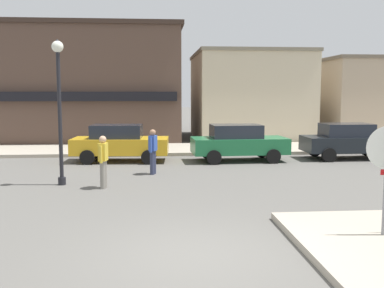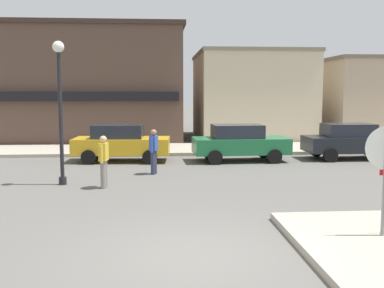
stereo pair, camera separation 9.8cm
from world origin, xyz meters
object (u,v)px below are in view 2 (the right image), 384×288
object	(u,v)px
parked_car_third	(350,141)
parked_car_second	(240,142)
pedestrian_crossing_near	(104,160)
lamp_post	(60,91)
parked_car_nearest	(121,142)
pedestrian_crossing_far	(154,150)

from	to	relation	value
parked_car_third	parked_car_second	bearing A→B (deg)	-177.19
parked_car_third	pedestrian_crossing_near	xyz separation A→B (m)	(-10.05, -5.29, 0.06)
pedestrian_crossing_near	parked_car_third	bearing A→B (deg)	27.76
lamp_post	parked_car_nearest	size ratio (longest dim) A/B	1.11
lamp_post	parked_car_nearest	distance (m)	5.40
parked_car_third	pedestrian_crossing_near	bearing A→B (deg)	-152.24
lamp_post	parked_car_nearest	xyz separation A→B (m)	(1.46, 4.73, -2.15)
parked_car_second	pedestrian_crossing_far	bearing A→B (deg)	-142.18
lamp_post	pedestrian_crossing_far	distance (m)	3.91
parked_car_nearest	parked_car_second	xyz separation A→B (m)	(5.02, -0.31, 0.00)
parked_car_third	pedestrian_crossing_far	bearing A→B (deg)	-160.40
parked_car_second	parked_car_nearest	bearing A→B (deg)	176.48
lamp_post	pedestrian_crossing_far	xyz separation A→B (m)	(2.88, 1.62, -2.09)
parked_car_third	pedestrian_crossing_near	distance (m)	11.35
lamp_post	pedestrian_crossing_near	size ratio (longest dim) A/B	2.82
parked_car_third	pedestrian_crossing_far	world-z (taller)	pedestrian_crossing_far
parked_car_second	pedestrian_crossing_near	xyz separation A→B (m)	(-5.11, -5.05, 0.06)
lamp_post	parked_car_nearest	bearing A→B (deg)	72.85
lamp_post	pedestrian_crossing_far	bearing A→B (deg)	29.43
lamp_post	parked_car_second	distance (m)	8.14
pedestrian_crossing_far	parked_car_nearest	bearing A→B (deg)	114.45
lamp_post	parked_car_second	world-z (taller)	lamp_post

